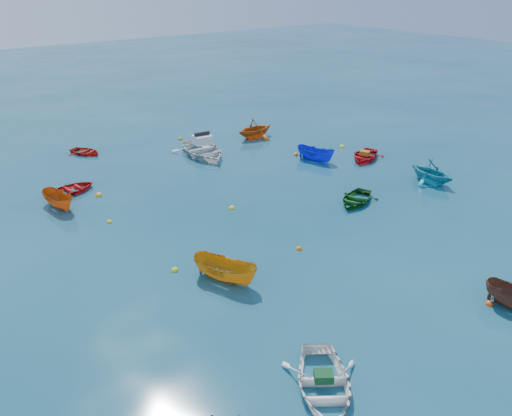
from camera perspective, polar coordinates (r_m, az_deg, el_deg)
ground at (r=23.64m, az=7.35°, el=-5.06°), size 160.00×160.00×0.00m
dinghy_white_near at (r=16.84m, az=7.68°, el=-19.99°), size 4.08×4.31×0.73m
sampan_yellow_mid at (r=21.53m, az=-3.50°, el=-8.24°), size 2.33×3.28×1.19m
dinghy_green_e at (r=28.96m, az=11.29°, el=0.65°), size 3.52×3.07×0.61m
dinghy_cyan_se at (r=32.98m, az=19.26°, el=2.81°), size 2.74×3.13×1.58m
dinghy_red_nw at (r=31.66m, az=-20.25°, el=1.71°), size 3.11×2.42×0.59m
sampan_orange_n at (r=29.89m, az=-21.48°, el=0.09°), size 1.51×2.86×1.05m
dinghy_red_ne at (r=35.88m, az=12.30°, el=5.49°), size 3.80×3.35×0.65m
sampan_blue_far at (r=35.08m, az=6.78°, el=5.45°), size 1.91×3.04×1.10m
dinghy_red_far at (r=38.13m, az=-18.88°, el=5.89°), size 2.69×2.99×0.51m
dinghy_orange_far at (r=39.74m, az=-0.10°, el=8.05°), size 3.29×2.87×1.66m
motorboat_white at (r=35.99m, az=-6.08°, el=6.01°), size 4.03×5.26×1.62m
tarp_green_a at (r=16.55m, az=7.74°, el=-18.51°), size 0.74×0.70×0.29m
tarp_orange_b at (r=35.63m, az=12.32°, el=6.17°), size 0.69×0.76×0.30m
buoy_ye_a at (r=22.40m, az=-9.24°, el=-7.08°), size 0.32×0.32×0.32m
buoy_or_b at (r=22.11m, az=25.09°, el=-9.95°), size 0.32×0.32×0.32m
buoy_ye_b at (r=27.24m, az=-16.39°, el=-1.60°), size 0.29×0.29×0.29m
buoy_or_c at (r=23.79m, az=4.95°, el=-4.71°), size 0.29×0.29×0.29m
buoy_ye_c at (r=27.68m, az=-2.77°, el=-0.06°), size 0.33×0.33×0.33m
buoy_or_d at (r=35.94m, az=4.58°, el=6.04°), size 0.36×0.36×0.36m
buoy_ye_d at (r=30.65m, az=-17.50°, el=1.35°), size 0.39×0.39×0.39m
buoy_or_e at (r=39.73m, az=-8.65°, el=7.76°), size 0.36×0.36×0.36m
buoy_ye_e at (r=38.05m, az=9.82°, el=6.87°), size 0.37×0.37×0.37m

